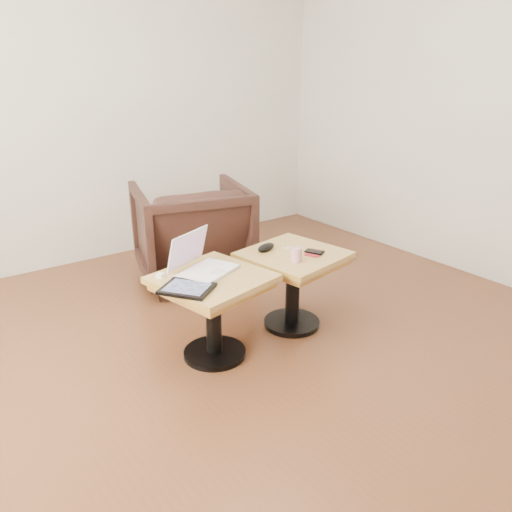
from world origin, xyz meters
TOP-DOWN VIEW (x-y plane):
  - room_shell at (0.00, 0.00)m, footprint 4.52×4.52m
  - side_table_left at (-0.11, 0.26)m, footprint 0.66×0.66m
  - side_table_right at (0.50, 0.27)m, footprint 0.65×0.65m
  - laptop at (-0.12, 0.35)m, footprint 0.40×0.38m
  - tablet at (-0.31, 0.18)m, footprint 0.32×0.33m
  - charging_adapter at (-0.35, 0.41)m, footprint 0.05×0.05m
  - glasses_case at (0.38, 0.40)m, footprint 0.16×0.10m
  - striped_cup at (0.41, 0.15)m, footprint 0.08×0.08m
  - earbuds_tangle at (0.51, 0.35)m, footprint 0.06×0.04m
  - phone_on_sleeve at (0.59, 0.18)m, footprint 0.15×0.14m
  - armchair at (0.37, 1.35)m, footprint 1.02×1.04m

SIDE VIEW (x-z plane):
  - side_table_left at x=-0.11m, z-range 0.13..0.64m
  - side_table_right at x=0.50m, z-range 0.13..0.64m
  - armchair at x=0.37m, z-range 0.00..0.77m
  - earbuds_tangle at x=0.51m, z-range 0.51..0.52m
  - phone_on_sleeve at x=0.59m, z-range 0.51..0.52m
  - tablet at x=-0.31m, z-range 0.51..0.53m
  - charging_adapter at x=-0.35m, z-range 0.51..0.53m
  - glasses_case at x=0.38m, z-range 0.51..0.55m
  - striped_cup at x=0.41m, z-range 0.51..0.60m
  - laptop at x=-0.12m, z-range 0.44..0.67m
  - room_shell at x=0.00m, z-range 0.00..2.71m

